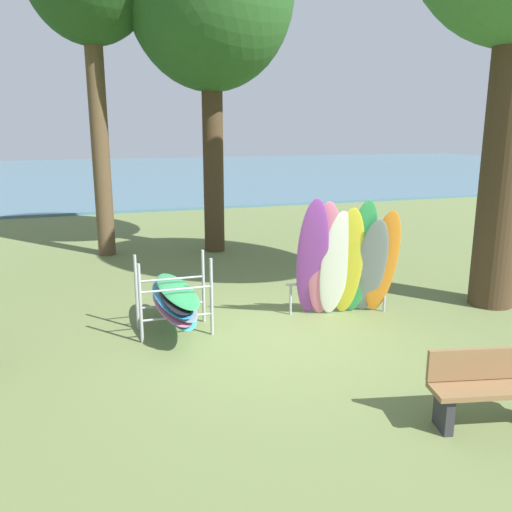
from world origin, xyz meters
name	(u,v)px	position (x,y,z in m)	size (l,w,h in m)	color
ground_plane	(280,338)	(0.00, 0.00, 0.00)	(80.00, 80.00, 0.00)	olive
lake_water	(125,174)	(0.00, 31.54, 0.05)	(80.00, 36.00, 0.10)	#477084
leaning_board_pile	(347,263)	(1.37, 0.48, 1.00)	(1.93, 1.12, 2.17)	purple
board_storage_rack	(174,299)	(-1.51, 0.78, 0.55)	(1.15, 2.13, 1.25)	#9EA0A5
park_bench	(492,386)	(1.36, -3.03, 0.45)	(1.45, 0.69, 0.85)	#2D2D33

